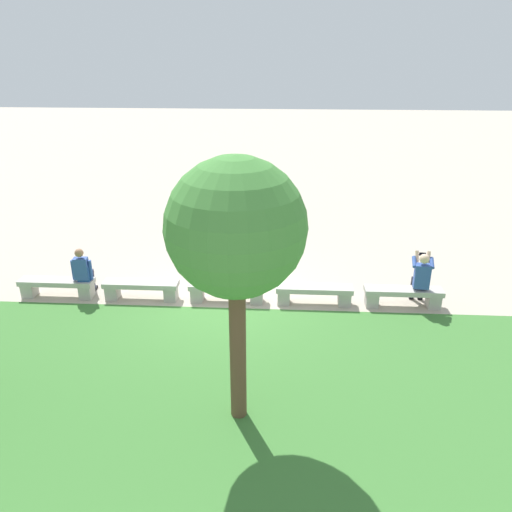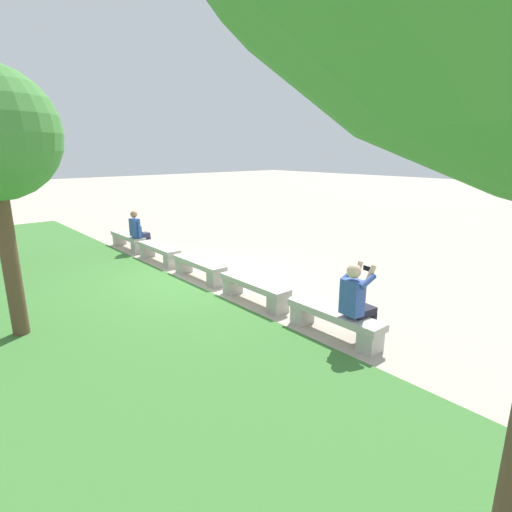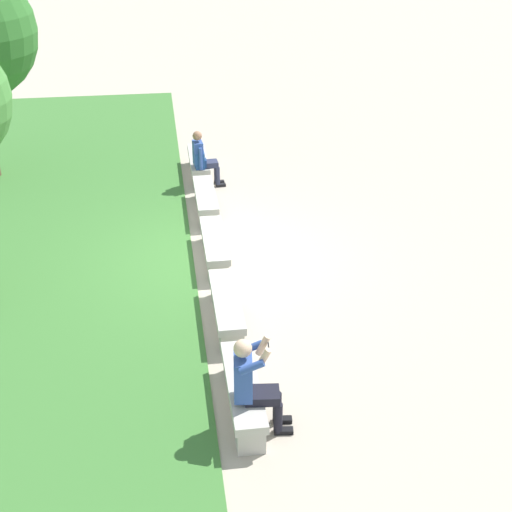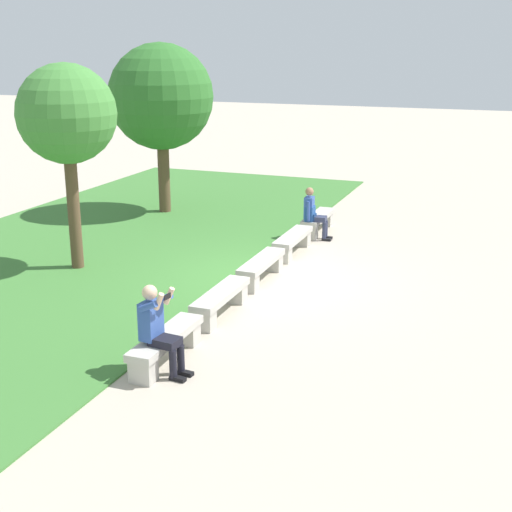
# 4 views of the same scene
# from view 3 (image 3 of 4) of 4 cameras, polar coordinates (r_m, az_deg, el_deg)

# --- Properties ---
(ground_plane) EXTENTS (80.00, 80.00, 0.00)m
(ground_plane) POSITION_cam_3_polar(r_m,az_deg,el_deg) (12.71, -3.30, -0.28)
(ground_plane) COLOR #B2A593
(bench_main) EXTENTS (1.76, 0.40, 0.45)m
(bench_main) POSITION_cam_3_polar(r_m,az_deg,el_deg) (9.18, -1.04, -10.74)
(bench_main) COLOR #B7B2A8
(bench_main) RESTS_ON ground
(bench_near) EXTENTS (1.76, 0.40, 0.45)m
(bench_near) POSITION_cam_3_polar(r_m,az_deg,el_deg) (10.82, -2.38, -4.02)
(bench_near) COLOR #B7B2A8
(bench_near) RESTS_ON ground
(bench_mid) EXTENTS (1.76, 0.40, 0.45)m
(bench_mid) POSITION_cam_3_polar(r_m,az_deg,el_deg) (12.57, -3.34, 0.89)
(bench_mid) COLOR #B7B2A8
(bench_mid) RESTS_ON ground
(bench_far) EXTENTS (1.76, 0.40, 0.45)m
(bench_far) POSITION_cam_3_polar(r_m,az_deg,el_deg) (14.39, -4.06, 4.58)
(bench_far) COLOR #B7B2A8
(bench_far) RESTS_ON ground
(bench_end) EXTENTS (1.76, 0.40, 0.45)m
(bench_end) POSITION_cam_3_polar(r_m,az_deg,el_deg) (16.26, -4.62, 7.43)
(bench_end) COLOR #B7B2A8
(bench_end) RESTS_ON ground
(person_photographer) EXTENTS (0.50, 0.75, 1.32)m
(person_photographer) POSITION_cam_3_polar(r_m,az_deg,el_deg) (8.63, -0.25, -9.94)
(person_photographer) COLOR black
(person_photographer) RESTS_ON ground
(person_distant) EXTENTS (0.48, 0.69, 1.26)m
(person_distant) POSITION_cam_3_polar(r_m,az_deg,el_deg) (15.52, -4.26, 7.88)
(person_distant) COLOR black
(person_distant) RESTS_ON ground
(backpack) EXTENTS (0.28, 0.24, 0.43)m
(backpack) POSITION_cam_3_polar(r_m,az_deg,el_deg) (15.49, -4.48, 7.65)
(backpack) COLOR #234C8C
(backpack) RESTS_ON bench_end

